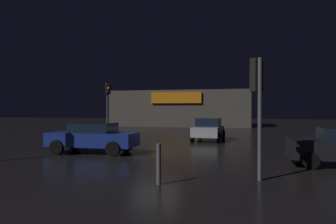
% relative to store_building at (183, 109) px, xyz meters
% --- Properties ---
extents(ground_plane, '(120.00, 120.00, 0.00)m').
position_rel_store_building_xyz_m(ground_plane, '(3.82, -26.97, -2.31)').
color(ground_plane, black).
extents(store_building, '(17.95, 9.13, 4.62)m').
position_rel_store_building_xyz_m(store_building, '(0.00, 0.00, 0.00)').
color(store_building, '#4C4742').
rests_on(store_building, ground).
extents(traffic_signal_main, '(0.42, 0.43, 4.20)m').
position_rel_store_building_xyz_m(traffic_signal_main, '(-1.62, -20.85, 0.80)').
color(traffic_signal_main, '#595B60').
rests_on(traffic_signal_main, ground).
extents(traffic_signal_opposite, '(0.42, 0.43, 3.80)m').
position_rel_store_building_xyz_m(traffic_signal_opposite, '(8.75, -32.51, 0.45)').
color(traffic_signal_opposite, '#595B60').
rests_on(traffic_signal_opposite, ground).
extents(car_near, '(4.47, 1.97, 1.52)m').
position_rel_store_building_xyz_m(car_near, '(0.89, -28.16, -1.52)').
color(car_near, navy).
rests_on(car_near, ground).
extents(car_far, '(2.12, 4.16, 1.58)m').
position_rel_store_building_xyz_m(car_far, '(5.81, -20.26, -1.51)').
color(car_far, '#B7B7BF').
rests_on(car_far, ground).
extents(bollard_kerb_a, '(0.09, 0.09, 0.92)m').
position_rel_store_building_xyz_m(bollard_kerb_a, '(-3.76, -19.23, -1.85)').
color(bollard_kerb_a, '#595B60').
rests_on(bollard_kerb_a, ground).
extents(bollard_kerb_b, '(0.14, 0.14, 1.20)m').
position_rel_store_building_xyz_m(bollard_kerb_b, '(5.94, -33.88, -1.71)').
color(bollard_kerb_b, '#595B60').
rests_on(bollard_kerb_b, ground).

